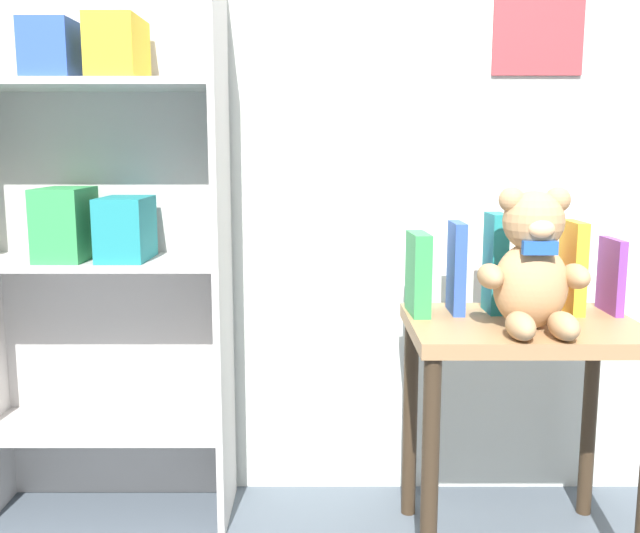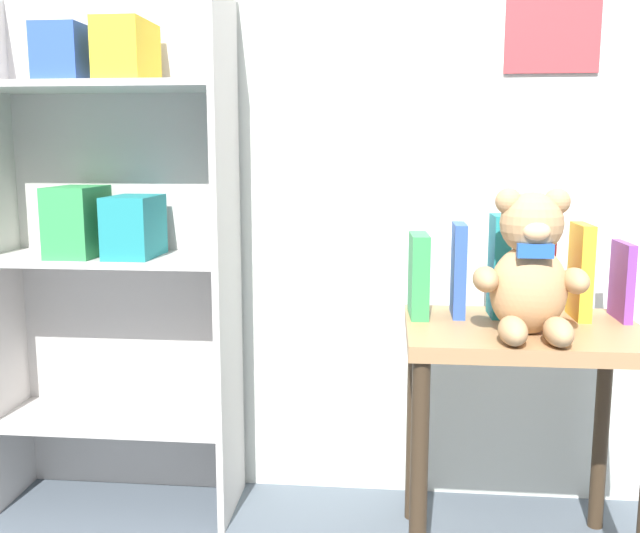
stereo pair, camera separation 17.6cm
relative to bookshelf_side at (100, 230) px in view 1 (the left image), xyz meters
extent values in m
cube|color=silver|center=(0.82, 0.15, 0.45)|extent=(4.80, 0.06, 2.50)
cube|color=#A8383D|center=(1.18, 0.11, 0.56)|extent=(0.25, 0.01, 0.29)
cube|color=#BCB7B2|center=(0.33, -0.04, -0.08)|extent=(0.02, 0.28, 1.43)
cube|color=#BCB7B2|center=(0.00, 0.09, -0.08)|extent=(0.67, 0.02, 1.43)
cube|color=#BCB7B2|center=(0.00, -0.04, -0.54)|extent=(0.64, 0.25, 0.02)
cube|color=#BCB7B2|center=(0.00, -0.04, -0.08)|extent=(0.64, 0.25, 0.02)
cube|color=#BCB7B2|center=(0.00, -0.04, 0.38)|extent=(0.64, 0.25, 0.02)
cube|color=#2D51B7|center=(-0.08, -0.05, 0.46)|extent=(0.12, 0.19, 0.14)
cube|color=gold|center=(0.08, -0.05, 0.46)|extent=(0.12, 0.19, 0.15)
cube|color=#33934C|center=(-0.08, -0.05, 0.02)|extent=(0.12, 0.19, 0.19)
cube|color=teal|center=(0.08, -0.05, 0.01)|extent=(0.12, 0.19, 0.16)
cube|color=#9E754C|center=(1.08, -0.21, -0.22)|extent=(0.56, 0.42, 0.04)
cylinder|color=#37291A|center=(0.84, -0.39, -0.52)|extent=(0.04, 0.04, 0.56)
cylinder|color=#37291A|center=(0.84, -0.03, -0.52)|extent=(0.04, 0.04, 0.56)
cylinder|color=#37291A|center=(1.33, -0.03, -0.52)|extent=(0.04, 0.04, 0.56)
ellipsoid|color=tan|center=(1.08, -0.28, -0.10)|extent=(0.17, 0.13, 0.20)
sphere|color=tan|center=(1.08, -0.28, 0.05)|extent=(0.14, 0.14, 0.14)
sphere|color=tan|center=(1.02, -0.28, 0.10)|extent=(0.06, 0.06, 0.06)
sphere|color=tan|center=(1.13, -0.28, 0.10)|extent=(0.06, 0.06, 0.06)
ellipsoid|color=#F4BB82|center=(1.08, -0.34, 0.04)|extent=(0.06, 0.04, 0.04)
ellipsoid|color=tan|center=(0.98, -0.30, -0.07)|extent=(0.06, 0.11, 0.06)
ellipsoid|color=tan|center=(1.17, -0.30, -0.07)|extent=(0.06, 0.11, 0.06)
ellipsoid|color=tan|center=(1.03, -0.38, -0.17)|extent=(0.06, 0.12, 0.06)
ellipsoid|color=tan|center=(1.12, -0.38, -0.17)|extent=(0.06, 0.12, 0.06)
cube|color=#2356B2|center=(1.08, -0.34, 0.00)|extent=(0.08, 0.02, 0.03)
cube|color=#33934C|center=(0.84, -0.13, -0.10)|extent=(0.05, 0.15, 0.21)
cube|color=#2D51B7|center=(0.94, -0.12, -0.08)|extent=(0.03, 0.12, 0.23)
cube|color=teal|center=(1.03, -0.11, -0.07)|extent=(0.04, 0.11, 0.25)
cube|color=red|center=(1.13, -0.12, -0.08)|extent=(0.04, 0.14, 0.24)
cube|color=gold|center=(1.23, -0.11, -0.08)|extent=(0.03, 0.13, 0.23)
cube|color=purple|center=(1.33, -0.12, -0.10)|extent=(0.02, 0.13, 0.19)
camera|label=1|loc=(0.59, -1.90, 0.22)|focal=40.00mm
camera|label=2|loc=(0.76, -1.90, 0.22)|focal=40.00mm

